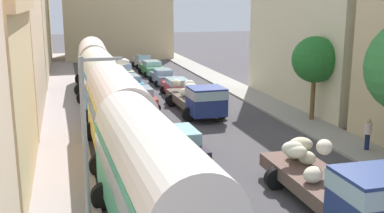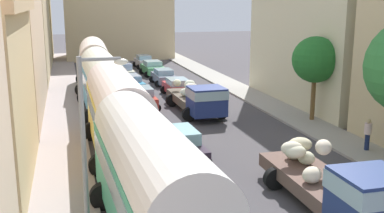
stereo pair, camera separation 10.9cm
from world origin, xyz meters
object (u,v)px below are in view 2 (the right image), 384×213
at_px(parked_bus_1, 117,109).
at_px(cargo_truck_0, 339,186).
at_px(car_5, 141,98).
at_px(car_6, 131,84).
at_px(car_7, 123,71).
at_px(parked_bus_2, 103,80).
at_px(car_2, 153,68).
at_px(car_0, 178,87).
at_px(car_3, 144,61).
at_px(car_4, 179,145).
at_px(parked_bus_0, 150,176).
at_px(pedestrian_1, 368,134).
at_px(parked_bus_3, 94,62).
at_px(cargo_truck_1, 198,98).
at_px(car_1, 164,77).
at_px(streetlamp_near, 90,131).

relative_size(parked_bus_1, cargo_truck_0, 1.20).
xyz_separation_m(car_5, car_6, (0.18, 6.21, -0.02)).
bearing_deg(car_5, parked_bus_1, -105.42).
bearing_deg(car_7, cargo_truck_0, -83.58).
height_order(parked_bus_2, car_7, parked_bus_2).
height_order(car_2, car_6, car_2).
bearing_deg(car_0, car_6, 144.88).
bearing_deg(parked_bus_1, parked_bus_2, 90.00).
xyz_separation_m(car_3, car_4, (-3.56, -31.49, 0.04)).
xyz_separation_m(parked_bus_0, pedestrian_1, (12.06, 5.98, -1.25)).
height_order(parked_bus_0, car_4, parked_bus_0).
xyz_separation_m(car_2, car_5, (-3.60, -14.81, 0.02)).
bearing_deg(parked_bus_1, car_6, 79.93).
xyz_separation_m(car_4, car_7, (0.34, 24.60, -0.00)).
bearing_deg(parked_bus_3, cargo_truck_1, -61.81).
height_order(parked_bus_1, car_1, parked_bus_1).
height_order(car_0, car_1, car_1).
relative_size(parked_bus_0, car_1, 2.42).
xyz_separation_m(cargo_truck_0, car_6, (-3.80, 24.71, -0.47)).
height_order(car_6, car_7, car_7).
bearing_deg(pedestrian_1, parked_bus_0, -153.60).
xyz_separation_m(parked_bus_3, car_7, (2.98, 4.86, -1.55)).
bearing_deg(pedestrian_1, car_7, 109.32).
bearing_deg(cargo_truck_1, cargo_truck_0, -88.09).
bearing_deg(car_3, parked_bus_2, -106.64).
relative_size(parked_bus_2, streetlamp_near, 1.67).
bearing_deg(pedestrian_1, parked_bus_3, 119.84).
relative_size(parked_bus_3, pedestrian_1, 5.03).
distance_m(car_0, pedestrian_1, 17.29).
bearing_deg(car_7, parked_bus_2, -102.14).
height_order(parked_bus_3, pedestrian_1, parked_bus_3).
bearing_deg(car_2, cargo_truck_0, -89.36).
xyz_separation_m(parked_bus_1, cargo_truck_0, (6.57, -9.06, -1.07)).
bearing_deg(car_1, car_0, -90.00).
bearing_deg(parked_bus_3, car_2, 45.23).
distance_m(parked_bus_3, cargo_truck_1, 12.86).
height_order(cargo_truck_0, car_2, cargo_truck_0).
bearing_deg(streetlamp_near, car_2, 76.23).
distance_m(parked_bus_0, cargo_truck_0, 6.65).
relative_size(cargo_truck_0, pedestrian_1, 4.27).
height_order(parked_bus_1, cargo_truck_1, parked_bus_1).
relative_size(cargo_truck_0, car_1, 1.88).
relative_size(cargo_truck_1, car_3, 2.02).
bearing_deg(car_2, car_6, -111.71).
bearing_deg(parked_bus_2, car_6, 67.34).
height_order(car_5, pedestrian_1, pedestrian_1).
xyz_separation_m(car_7, streetlamp_near, (-4.67, -30.80, 2.72)).
bearing_deg(pedestrian_1, car_1, 105.06).
relative_size(parked_bus_2, cargo_truck_1, 1.30).
xyz_separation_m(cargo_truck_0, car_1, (-0.37, 27.81, -0.51)).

